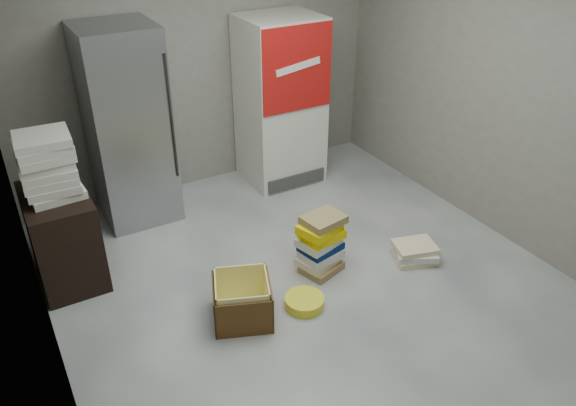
# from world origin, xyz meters

# --- Properties ---
(ground) EXTENTS (5.00, 5.00, 0.00)m
(ground) POSITION_xyz_m (0.00, 0.00, 0.00)
(ground) COLOR silver
(ground) RESTS_ON ground
(room_shell) EXTENTS (4.04, 5.04, 2.82)m
(room_shell) POSITION_xyz_m (0.00, 0.00, 1.80)
(room_shell) COLOR gray
(room_shell) RESTS_ON ground
(steel_fridge) EXTENTS (0.70, 0.72, 1.90)m
(steel_fridge) POSITION_xyz_m (-0.90, 2.13, 0.95)
(steel_fridge) COLOR #A0A1A7
(steel_fridge) RESTS_ON ground
(coke_cooler) EXTENTS (0.80, 0.73, 1.80)m
(coke_cooler) POSITION_xyz_m (0.75, 2.12, 0.90)
(coke_cooler) COLOR silver
(coke_cooler) RESTS_ON ground
(wood_shelf) EXTENTS (0.50, 0.80, 0.80)m
(wood_shelf) POSITION_xyz_m (-1.73, 1.40, 0.40)
(wood_shelf) COLOR black
(wood_shelf) RESTS_ON ground
(supply_box_stack) EXTENTS (0.44, 0.44, 0.52)m
(supply_box_stack) POSITION_xyz_m (-1.72, 1.40, 1.06)
(supply_box_stack) COLOR silver
(supply_box_stack) RESTS_ON wood_shelf
(phonebook_stack_main) EXTENTS (0.43, 0.38, 0.56)m
(phonebook_stack_main) POSITION_xyz_m (0.17, 0.39, 0.28)
(phonebook_stack_main) COLOR olive
(phonebook_stack_main) RESTS_ON ground
(phonebook_stack_side) EXTENTS (0.45, 0.41, 0.16)m
(phonebook_stack_side) POSITION_xyz_m (1.00, 0.10, 0.08)
(phonebook_stack_side) COLOR beige
(phonebook_stack_side) RESTS_ON ground
(cardboard_box) EXTENTS (0.57, 0.57, 0.36)m
(cardboard_box) POSITION_xyz_m (-0.68, 0.18, 0.15)
(cardboard_box) COLOR yellow
(cardboard_box) RESTS_ON ground
(bucket_lid) EXTENTS (0.42, 0.42, 0.08)m
(bucket_lid) POSITION_xyz_m (-0.19, 0.05, 0.04)
(bucket_lid) COLOR yellow
(bucket_lid) RESTS_ON ground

